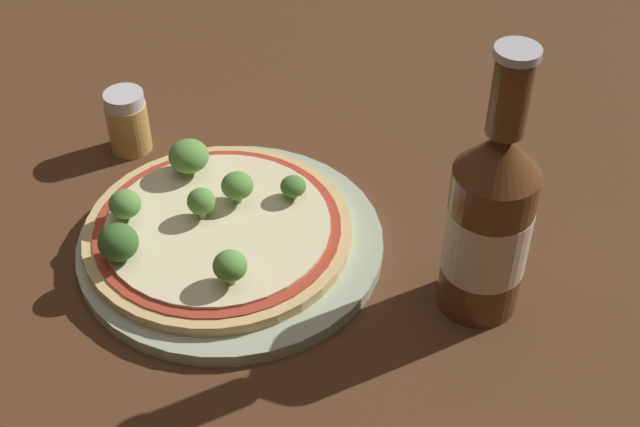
% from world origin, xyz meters
% --- Properties ---
extents(ground_plane, '(3.00, 3.00, 0.00)m').
position_xyz_m(ground_plane, '(0.00, 0.00, 0.00)').
color(ground_plane, '#4C2D19').
extents(plate, '(0.26, 0.26, 0.01)m').
position_xyz_m(plate, '(0.01, -0.01, 0.01)').
color(plate, '#A3B293').
rests_on(plate, ground_plane).
extents(pizza, '(0.23, 0.23, 0.01)m').
position_xyz_m(pizza, '(0.00, -0.02, 0.02)').
color(pizza, tan).
rests_on(pizza, plate).
extents(broccoli_floret_0, '(0.03, 0.03, 0.03)m').
position_xyz_m(broccoli_floret_0, '(0.00, -0.10, 0.04)').
color(broccoli_floret_0, '#89A866').
rests_on(broccoli_floret_0, pizza).
extents(broccoli_floret_1, '(0.04, 0.04, 0.03)m').
position_xyz_m(broccoli_floret_1, '(-0.07, -0.01, 0.04)').
color(broccoli_floret_1, '#89A866').
rests_on(broccoli_floret_1, pizza).
extents(broccoli_floret_2, '(0.03, 0.03, 0.03)m').
position_xyz_m(broccoli_floret_2, '(-0.02, 0.01, 0.04)').
color(broccoli_floret_2, '#89A866').
rests_on(broccoli_floret_2, pizza).
extents(broccoli_floret_3, '(0.02, 0.02, 0.03)m').
position_xyz_m(broccoli_floret_3, '(-0.01, -0.03, 0.04)').
color(broccoli_floret_3, '#89A866').
rests_on(broccoli_floret_3, pizza).
extents(broccoli_floret_4, '(0.03, 0.03, 0.03)m').
position_xyz_m(broccoli_floret_4, '(0.07, -0.04, 0.04)').
color(broccoli_floret_4, '#89A866').
rests_on(broccoli_floret_4, pizza).
extents(broccoli_floret_5, '(0.03, 0.03, 0.03)m').
position_xyz_m(broccoli_floret_5, '(-0.04, -0.08, 0.04)').
color(broccoli_floret_5, '#89A866').
rests_on(broccoli_floret_5, pizza).
extents(broccoli_floret_6, '(0.02, 0.02, 0.02)m').
position_xyz_m(broccoli_floret_6, '(-0.00, 0.05, 0.04)').
color(broccoli_floret_6, '#89A866').
rests_on(broccoli_floret_6, pizza).
extents(beer_bottle, '(0.06, 0.06, 0.23)m').
position_xyz_m(beer_bottle, '(0.15, 0.14, 0.08)').
color(beer_bottle, '#563319').
rests_on(beer_bottle, ground_plane).
extents(pepper_shaker, '(0.04, 0.04, 0.06)m').
position_xyz_m(pepper_shaker, '(-0.17, -0.04, 0.03)').
color(pepper_shaker, tan).
rests_on(pepper_shaker, ground_plane).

